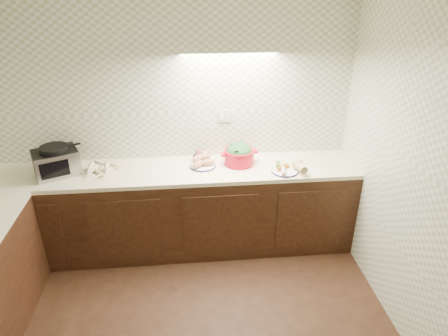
{
  "coord_description": "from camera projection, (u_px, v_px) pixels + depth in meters",
  "views": [
    {
      "loc": [
        0.18,
        -1.94,
        2.64
      ],
      "look_at": [
        0.49,
        1.25,
        1.02
      ],
      "focal_mm": 32.0,
      "sensor_mm": 36.0,
      "label": 1
    }
  ],
  "objects": [
    {
      "name": "parsnip_pile",
      "position": [
        107.0,
        169.0,
        3.77
      ],
      "size": [
        0.29,
        0.38,
        0.07
      ],
      "color": "beige",
      "rests_on": "counter"
    },
    {
      "name": "room",
      "position": [
        157.0,
        175.0,
        2.16
      ],
      "size": [
        3.6,
        3.6,
        2.6
      ],
      "color": "black",
      "rests_on": "ground"
    },
    {
      "name": "sweet_potato_plate",
      "position": [
        202.0,
        162.0,
        3.87
      ],
      "size": [
        0.26,
        0.25,
        0.12
      ],
      "rotation": [
        0.0,
        0.0,
        0.37
      ],
      "color": "#131143",
      "rests_on": "counter"
    },
    {
      "name": "onion_bowl",
      "position": [
        201.0,
        157.0,
        3.97
      ],
      "size": [
        0.17,
        0.17,
        0.13
      ],
      "color": "black",
      "rests_on": "counter"
    },
    {
      "name": "veg_plate",
      "position": [
        290.0,
        167.0,
        3.78
      ],
      "size": [
        0.31,
        0.28,
        0.12
      ],
      "rotation": [
        0.0,
        0.0,
        0.04
      ],
      "color": "#131143",
      "rests_on": "counter"
    },
    {
      "name": "toaster_oven",
      "position": [
        56.0,
        161.0,
        3.7
      ],
      "size": [
        0.48,
        0.43,
        0.28
      ],
      "rotation": [
        0.0,
        0.0,
        0.43
      ],
      "color": "black",
      "rests_on": "counter"
    },
    {
      "name": "counter",
      "position": [
        87.0,
        268.0,
        3.24
      ],
      "size": [
        3.6,
        3.6,
        0.9
      ],
      "color": "black",
      "rests_on": "ground"
    },
    {
      "name": "dutch_oven",
      "position": [
        239.0,
        154.0,
        3.9
      ],
      "size": [
        0.37,
        0.34,
        0.2
      ],
      "rotation": [
        0.0,
        0.0,
        0.15
      ],
      "color": "red",
      "rests_on": "counter"
    }
  ]
}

